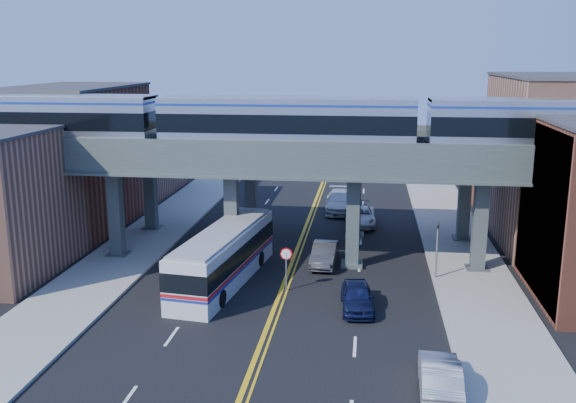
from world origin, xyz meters
name	(u,v)px	position (x,y,z in m)	size (l,w,h in m)	color
ground	(274,310)	(0.00, 0.00, 0.00)	(120.00, 120.00, 0.00)	black
sidewalk_west	(136,247)	(-11.50, 10.00, 0.08)	(5.00, 70.00, 0.16)	gray
sidewalk_east	(464,260)	(11.50, 10.00, 0.08)	(5.00, 70.00, 0.16)	gray
building_west_b	(75,158)	(-18.50, 16.00, 5.50)	(8.00, 14.00, 11.00)	brown
building_west_c	(134,152)	(-18.50, 29.00, 4.00)	(8.00, 10.00, 8.00)	#95634D
building_east_b	(556,161)	(18.50, 16.00, 6.00)	(8.00, 14.00, 12.00)	#95634D
building_east_c	(516,154)	(18.50, 29.00, 4.50)	(8.00, 10.00, 9.00)	brown
mural_panel	(540,216)	(14.55, 4.00, 4.75)	(0.10, 9.50, 9.50)	teal
elevated_viaduct_near	(292,168)	(0.00, 8.00, 6.47)	(52.00, 3.60, 7.40)	#3C4642
elevated_viaduct_far	(303,152)	(0.00, 15.00, 6.47)	(52.00, 3.60, 7.40)	#3C4642
transit_train	(287,122)	(-0.32, 8.00, 9.37)	(49.84, 3.13, 3.65)	black
stop_sign	(286,262)	(0.30, 3.00, 1.76)	(0.76, 0.09, 2.63)	slate
traffic_signal	(437,244)	(9.20, 6.00, 2.30)	(0.15, 0.18, 4.10)	slate
transit_bus	(224,257)	(-3.64, 3.99, 1.61)	(4.23, 12.38, 3.12)	silver
car_lane_a	(357,297)	(4.49, 0.63, 0.72)	(1.71, 4.25, 1.45)	#0E1436
car_lane_b	(325,254)	(2.19, 8.02, 0.73)	(1.54, 4.43, 1.46)	#303033
car_lane_c	(360,216)	(4.37, 18.61, 0.72)	(2.38, 5.15, 1.43)	silver
car_lane_d	(340,201)	(2.52, 23.03, 0.90)	(2.52, 6.21, 1.80)	silver
car_parked_curb	(440,377)	(8.03, -7.94, 0.76)	(1.61, 4.61, 1.52)	#A1A1A5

